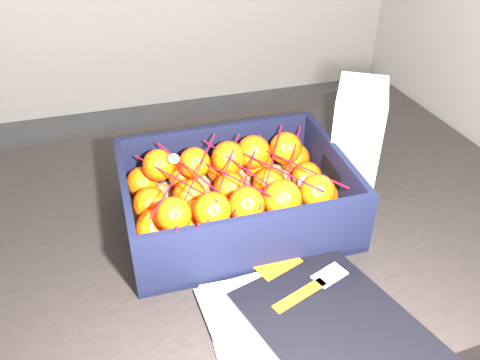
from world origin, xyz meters
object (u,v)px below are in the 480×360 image
object	(u,v)px
table	(239,252)
retail_carton	(357,136)
magazine_stack	(306,337)
produce_crate	(236,203)

from	to	relation	value
table	retail_carton	size ratio (longest dim) A/B	6.12
table	magazine_stack	distance (m)	0.32
magazine_stack	table	bearing A→B (deg)	92.84
table	produce_crate	size ratio (longest dim) A/B	3.17
magazine_stack	produce_crate	size ratio (longest dim) A/B	0.88
table	retail_carton	distance (m)	0.33
table	retail_carton	bearing A→B (deg)	10.65
table	magazine_stack	bearing A→B (deg)	-87.16
magazine_stack	produce_crate	distance (m)	0.30
magazine_stack	retail_carton	xyz separation A→B (m)	(0.24, 0.35, 0.09)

